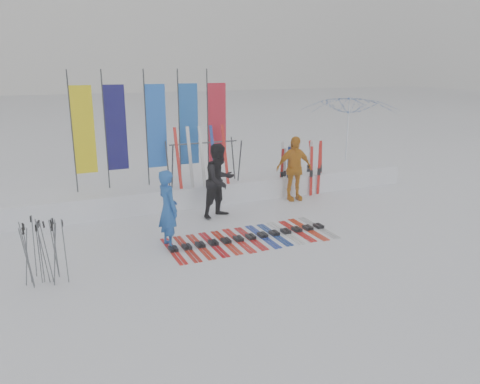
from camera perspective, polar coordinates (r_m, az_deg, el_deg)
name	(u,v)px	position (r m, az deg, el deg)	size (l,w,h in m)	color
ground	(262,257)	(9.93, 2.69, -7.95)	(120.00, 120.00, 0.00)	white
snow_bank	(193,191)	(13.87, -5.76, 0.12)	(14.00, 1.60, 0.60)	white
person_blue	(168,209)	(10.33, -8.76, -2.04)	(0.63, 0.42, 1.74)	#1D53AC
person_black	(220,181)	(12.23, -2.50, 1.39)	(0.95, 0.74, 1.96)	black
person_yellow	(294,168)	(13.87, 6.59, 2.87)	(1.12, 0.46, 1.91)	orange
tent_canopy	(349,137)	(16.63, 13.10, 6.53)	(3.25, 3.31, 2.98)	white
ski_row	(251,237)	(10.92, 1.35, -5.53)	(3.88, 1.67, 0.07)	red
pole_cluster	(43,252)	(9.32, -22.93, -6.79)	(0.74, 0.65, 1.26)	#595B60
feather_flags	(153,127)	(13.33, -10.54, 7.85)	(4.32, 0.15, 3.20)	#383A3F
ski_rack	(204,157)	(13.33, -4.41, 4.31)	(2.04, 0.80, 1.23)	#383A3F
upright_skis	(300,168)	(14.70, 7.30, 2.88)	(1.56, 1.00, 1.68)	red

